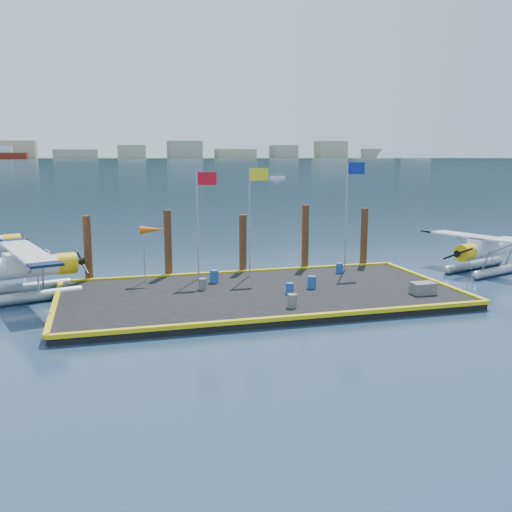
# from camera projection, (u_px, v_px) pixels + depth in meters

# --- Properties ---
(ground) EXTENTS (4000.00, 4000.00, 0.00)m
(ground) POSITION_uv_depth(u_px,v_px,m) (259.00, 299.00, 29.50)
(ground) COLOR #183048
(ground) RESTS_ON ground
(dock) EXTENTS (20.00, 10.00, 0.40)m
(dock) POSITION_uv_depth(u_px,v_px,m) (259.00, 295.00, 29.47)
(dock) COLOR black
(dock) RESTS_ON ground
(dock_bumpers) EXTENTS (20.25, 10.25, 0.18)m
(dock_bumpers) POSITION_uv_depth(u_px,v_px,m) (259.00, 290.00, 29.42)
(dock_bumpers) COLOR #C6B50B
(dock_bumpers) RESTS_ON dock
(far_backdrop) EXTENTS (3050.00, 2050.00, 810.00)m
(far_backdrop) POSITION_uv_depth(u_px,v_px,m) (181.00, 153.00, 1739.45)
(far_backdrop) COLOR black
(far_backdrop) RESTS_ON ground
(seaplane_b) EXTENTS (8.75, 9.38, 3.35)m
(seaplane_b) POSITION_uv_depth(u_px,v_px,m) (20.00, 271.00, 29.23)
(seaplane_b) COLOR #989FA6
(seaplane_b) RESTS_ON ground
(seaplane_d) EXTENTS (8.00, 8.50, 3.06)m
(seaplane_d) POSITION_uv_depth(u_px,v_px,m) (486.00, 252.00, 35.85)
(seaplane_d) COLOR #989FA6
(seaplane_d) RESTS_ON ground
(drum_0) EXTENTS (0.42, 0.42, 0.59)m
(drum_0) POSITION_uv_depth(u_px,v_px,m) (203.00, 284.00, 29.75)
(drum_0) COLOR #5A5B60
(drum_0) RESTS_ON dock
(drum_1) EXTENTS (0.39, 0.39, 0.55)m
(drum_1) POSITION_uv_depth(u_px,v_px,m) (290.00, 288.00, 28.90)
(drum_1) COLOR #1C469B
(drum_1) RESTS_ON dock
(drum_2) EXTENTS (0.46, 0.46, 0.65)m
(drum_2) POSITION_uv_depth(u_px,v_px,m) (312.00, 282.00, 30.06)
(drum_2) COLOR #1C469B
(drum_2) RESTS_ON dock
(drum_3) EXTENTS (0.44, 0.44, 0.62)m
(drum_3) POSITION_uv_depth(u_px,v_px,m) (292.00, 301.00, 26.31)
(drum_3) COLOR #5A5B60
(drum_3) RESTS_ON dock
(drum_4) EXTENTS (0.42, 0.42, 0.59)m
(drum_4) POSITION_uv_depth(u_px,v_px,m) (339.00, 268.00, 33.96)
(drum_4) COLOR #1C469B
(drum_4) RESTS_ON dock
(drum_5) EXTENTS (0.49, 0.49, 0.69)m
(drum_5) POSITION_uv_depth(u_px,v_px,m) (214.00, 276.00, 31.36)
(drum_5) COLOR #1C469B
(drum_5) RESTS_ON dock
(crate) EXTENTS (1.17, 0.78, 0.59)m
(crate) POSITION_uv_depth(u_px,v_px,m) (423.00, 288.00, 28.83)
(crate) COLOR #5A5B60
(crate) RESTS_ON dock
(flagpole_red) EXTENTS (1.14, 0.08, 6.00)m
(flagpole_red) POSITION_uv_depth(u_px,v_px,m) (201.00, 208.00, 31.73)
(flagpole_red) COLOR #94949C
(flagpole_red) RESTS_ON dock
(flagpole_yellow) EXTENTS (1.14, 0.08, 6.20)m
(flagpole_yellow) POSITION_uv_depth(u_px,v_px,m) (253.00, 205.00, 32.49)
(flagpole_yellow) COLOR #94949C
(flagpole_yellow) RESTS_ON dock
(flagpole_blue) EXTENTS (1.14, 0.08, 6.50)m
(flagpole_blue) POSITION_uv_depth(u_px,v_px,m) (350.00, 200.00, 34.03)
(flagpole_blue) COLOR #94949C
(flagpole_blue) RESTS_ON dock
(windsock) EXTENTS (1.40, 0.44, 3.12)m
(windsock) POSITION_uv_depth(u_px,v_px,m) (152.00, 231.00, 31.23)
(windsock) COLOR #94949C
(windsock) RESTS_ON dock
(piling_0) EXTENTS (0.44, 0.44, 4.00)m
(piling_0) POSITION_uv_depth(u_px,v_px,m) (88.00, 251.00, 32.06)
(piling_0) COLOR #422012
(piling_0) RESTS_ON ground
(piling_1) EXTENTS (0.44, 0.44, 4.20)m
(piling_1) POSITION_uv_depth(u_px,v_px,m) (168.00, 246.00, 33.21)
(piling_1) COLOR #422012
(piling_1) RESTS_ON ground
(piling_2) EXTENTS (0.44, 0.44, 3.80)m
(piling_2) POSITION_uv_depth(u_px,v_px,m) (243.00, 246.00, 34.42)
(piling_2) COLOR #422012
(piling_2) RESTS_ON ground
(piling_3) EXTENTS (0.44, 0.44, 4.30)m
(piling_3) POSITION_uv_depth(u_px,v_px,m) (305.00, 239.00, 35.42)
(piling_3) COLOR #422012
(piling_3) RESTS_ON ground
(piling_4) EXTENTS (0.44, 0.44, 4.00)m
(piling_4) POSITION_uv_depth(u_px,v_px,m) (364.00, 239.00, 36.49)
(piling_4) COLOR #422012
(piling_4) RESTS_ON ground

